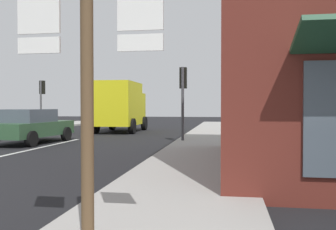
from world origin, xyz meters
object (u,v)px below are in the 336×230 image
Objects in this scene: sedan_far at (31,126)px; traffic_light_far_left at (42,93)px; delivery_truck at (120,105)px; route_sign_post at (88,78)px; traffic_light_near_right at (183,87)px.

traffic_light_far_left is at bearing 115.26° from sedan_far.
delivery_truck is at bearing -10.09° from traffic_light_far_left.
route_sign_post is at bearing -60.77° from traffic_light_far_left.
traffic_light_far_left reaches higher than traffic_light_near_right.
route_sign_post is 22.16m from traffic_light_far_left.
route_sign_post is at bearing -88.12° from traffic_light_near_right.
sedan_far is at bearing -103.54° from delivery_truck.
delivery_truck is 5.91m from traffic_light_far_left.
route_sign_post reaches higher than delivery_truck.
traffic_light_far_left reaches higher than sedan_far.
traffic_light_far_left is at bearing 169.91° from delivery_truck.
route_sign_post reaches higher than sedan_far.
sedan_far is at bearing -64.74° from traffic_light_far_left.
traffic_light_near_right is at bearing 91.88° from route_sign_post.
traffic_light_near_right is (4.66, -6.33, 0.77)m from delivery_truck.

